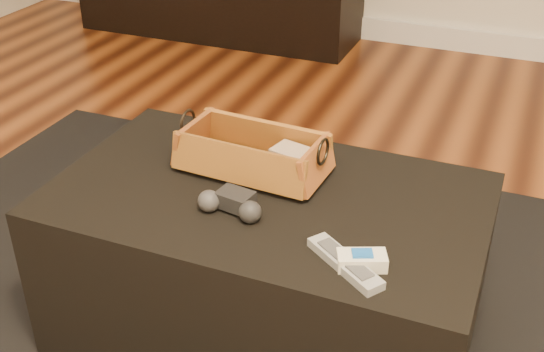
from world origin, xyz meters
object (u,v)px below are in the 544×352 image
at_px(ottoman, 268,265).
at_px(silver_remote, 345,263).
at_px(game_controller, 232,204).
at_px(cream_gadget, 362,260).
at_px(wicker_basket, 253,155).
at_px(tv_remote, 244,163).

bearing_deg(ottoman, silver_remote, -38.80).
bearing_deg(game_controller, silver_remote, -17.39).
relative_size(ottoman, cream_gadget, 9.31).
bearing_deg(game_controller, wicker_basket, 99.69).
relative_size(wicker_basket, cream_gadget, 3.48).
relative_size(silver_remote, cream_gadget, 1.71).
bearing_deg(silver_remote, game_controller, 162.61).
bearing_deg(wicker_basket, tv_remote, -146.67).
bearing_deg(ottoman, tv_remote, 142.59).
height_order(tv_remote, game_controller, game_controller).
bearing_deg(silver_remote, wicker_basket, 138.65).
bearing_deg(game_controller, cream_gadget, -13.63).
relative_size(game_controller, silver_remote, 0.84).
height_order(wicker_basket, game_controller, wicker_basket).
xyz_separation_m(tv_remote, cream_gadget, (0.37, -0.25, -0.01)).
xyz_separation_m(tv_remote, wicker_basket, (0.02, 0.01, 0.02)).
bearing_deg(silver_remote, tv_remote, 141.57).
bearing_deg(game_controller, ottoman, 70.36).
height_order(ottoman, game_controller, game_controller).
relative_size(tv_remote, cream_gadget, 1.78).
xyz_separation_m(ottoman, silver_remote, (0.25, -0.20, 0.22)).
height_order(silver_remote, cream_gadget, cream_gadget).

